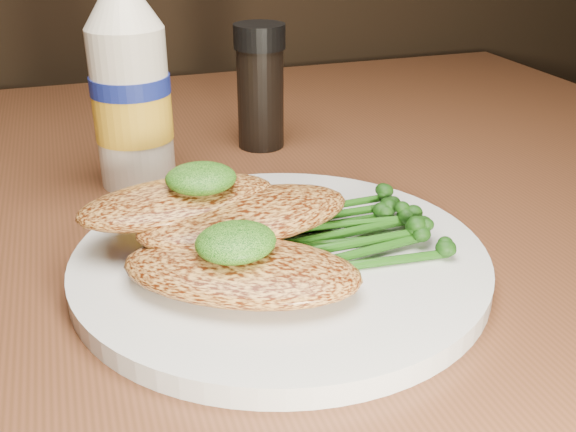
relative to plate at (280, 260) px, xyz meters
name	(u,v)px	position (x,y,z in m)	size (l,w,h in m)	color
plate	(280,260)	(0.00, 0.00, 0.00)	(0.28, 0.28, 0.01)	silver
chicken_front	(241,270)	(-0.04, -0.04, 0.02)	(0.15, 0.08, 0.02)	#CC8D41
chicken_mid	(246,216)	(-0.02, 0.02, 0.03)	(0.15, 0.08, 0.02)	#CC8D41
chicken_back	(178,201)	(-0.06, 0.04, 0.04)	(0.14, 0.07, 0.02)	#CC8D41
pesto_front	(236,242)	(-0.04, -0.03, 0.04)	(0.05, 0.05, 0.02)	#083407
pesto_back	(201,178)	(-0.04, 0.04, 0.05)	(0.05, 0.04, 0.02)	#083407
broccolini_bundle	(339,227)	(0.04, 0.00, 0.02)	(0.13, 0.10, 0.02)	#1C4F11
mayo_bottle	(129,77)	(-0.07, 0.19, 0.09)	(0.07, 0.07, 0.19)	white
pepper_grinder	(260,87)	(0.06, 0.25, 0.05)	(0.05, 0.05, 0.12)	black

